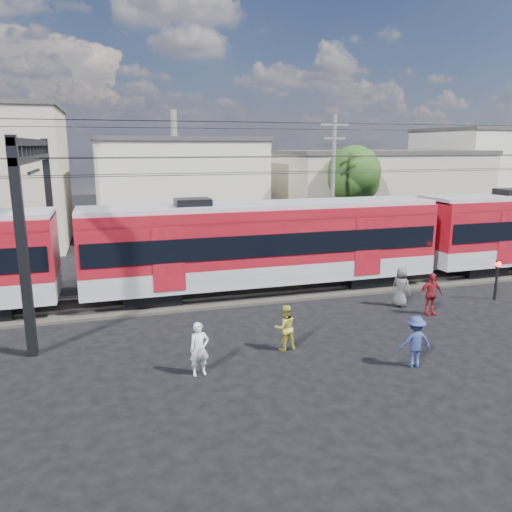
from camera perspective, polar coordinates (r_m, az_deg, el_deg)
The scene contains 17 objects.
ground at distance 16.51m, azimuth 11.79°, elevation -11.65°, with size 120.00×120.00×0.00m, color black.
track_bed at distance 23.37m, azimuth 2.44°, elevation -3.96°, with size 70.00×3.40×0.12m, color #2D2823.
rail_near at distance 22.66m, azimuth 3.07°, elevation -4.18°, with size 70.00×0.12×0.12m, color #59544C.
rail_far at distance 24.02m, azimuth 1.86°, elevation -3.20°, with size 70.00×0.12×0.12m, color #59544C.
commuter_train at distance 22.67m, azimuth 1.42°, elevation 1.63°, with size 50.30×3.08×4.17m.
catenary at distance 21.24m, azimuth -20.25°, elevation 7.58°, with size 70.00×9.30×7.52m.
building_midwest at distance 40.62m, azimuth -9.16°, elevation 8.09°, with size 12.24×12.24×7.30m.
building_mideast at distance 43.02m, azimuth 13.26°, elevation 7.49°, with size 16.32×10.20×6.30m.
building_east at distance 54.35m, azimuth 24.22°, elevation 8.78°, with size 10.20×10.20×8.30m.
utility_pole_mid at distance 31.25m, azimuth 8.78°, elevation 8.44°, with size 1.80×0.24×8.50m.
tree_near at distance 35.43m, azimuth 11.33°, elevation 9.01°, with size 3.82×3.64×6.72m.
pedestrian_a at distance 15.06m, azimuth -6.49°, elevation -10.51°, with size 0.59×0.39×1.62m, color silver.
pedestrian_b at distance 16.75m, azimuth 3.34°, elevation -8.17°, with size 0.75×0.59×1.55m, color gold.
pedestrian_c at distance 16.25m, azimuth 17.71°, elevation -9.29°, with size 1.05×0.60×1.62m, color navy.
pedestrian_d at distance 21.23m, azimuth 19.33°, elevation -4.12°, with size 1.01×0.42×1.73m, color maroon.
pedestrian_e at distance 21.94m, azimuth 16.24°, elevation -3.43°, with size 0.83×0.54×1.69m, color #505056.
crossing_signal at distance 24.22m, azimuth 25.85°, elevation -1.73°, with size 0.26×0.26×1.80m.
Camera 1 is at (-7.41, -13.15, 6.69)m, focal length 35.00 mm.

